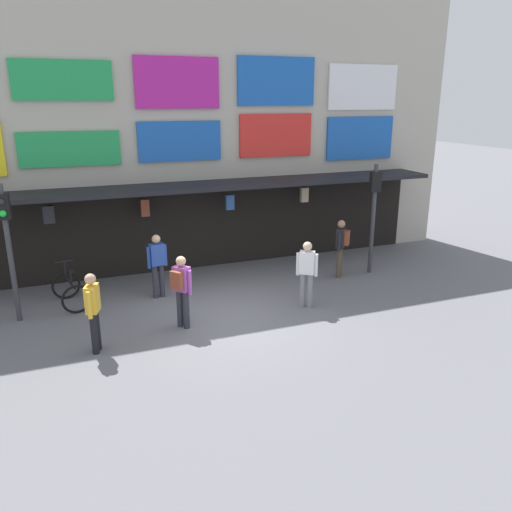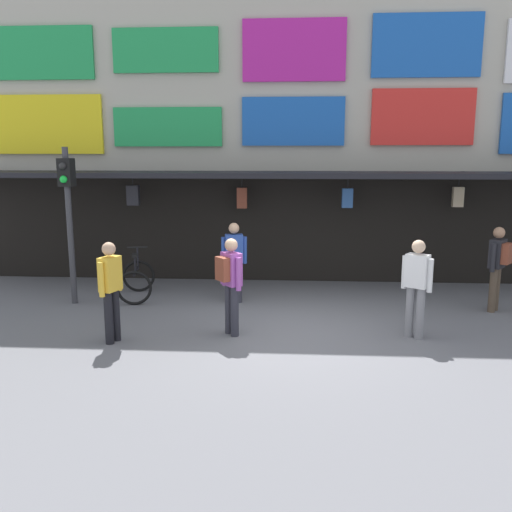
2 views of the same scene
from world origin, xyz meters
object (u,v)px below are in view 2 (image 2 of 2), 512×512
at_px(traffic_light_near, 68,201).
at_px(pedestrian_in_blue, 234,258).
at_px(pedestrian_in_green, 230,279).
at_px(pedestrian_in_red, 498,263).
at_px(bicycle_parked, 137,280).
at_px(pedestrian_in_purple, 417,283).
at_px(pedestrian_in_black, 111,286).

distance_m(traffic_light_near, pedestrian_in_blue, 3.54).
bearing_deg(traffic_light_near, pedestrian_in_green, -26.88).
distance_m(traffic_light_near, pedestrian_in_green, 4.06).
bearing_deg(pedestrian_in_green, pedestrian_in_red, 18.90).
bearing_deg(pedestrian_in_red, traffic_light_near, 179.78).
bearing_deg(pedestrian_in_blue, bicycle_parked, 174.18).
distance_m(pedestrian_in_green, pedestrian_in_blue, 2.04).
distance_m(traffic_light_near, pedestrian_in_purple, 6.91).
relative_size(pedestrian_in_green, pedestrian_in_black, 1.00).
xyz_separation_m(bicycle_parked, pedestrian_in_red, (7.33, -0.52, 0.59)).
bearing_deg(pedestrian_in_blue, pedestrian_in_purple, -31.16).
xyz_separation_m(bicycle_parked, pedestrian_in_blue, (2.14, -0.22, 0.55)).
bearing_deg(pedestrian_in_red, pedestrian_in_blue, 176.63).
height_order(pedestrian_in_black, pedestrian_in_blue, same).
xyz_separation_m(pedestrian_in_purple, pedestrian_in_blue, (-3.27, 1.97, 0.00)).
bearing_deg(pedestrian_in_purple, bicycle_parked, 157.91).
xyz_separation_m(bicycle_parked, pedestrian_in_black, (0.38, -2.73, 0.55)).
relative_size(pedestrian_in_black, pedestrian_in_blue, 1.00).
distance_m(pedestrian_in_purple, pedestrian_in_red, 2.55).
height_order(pedestrian_in_purple, pedestrian_in_black, same).
bearing_deg(pedestrian_in_blue, pedestrian_in_black, -124.94).
bearing_deg(pedestrian_in_purple, pedestrian_in_green, -178.90).
relative_size(traffic_light_near, pedestrian_in_purple, 1.90).
bearing_deg(traffic_light_near, bicycle_parked, 22.47).
distance_m(pedestrian_in_green, pedestrian_in_purple, 3.12).
xyz_separation_m(pedestrian_in_purple, pedestrian_in_black, (-5.02, -0.54, 0.00)).
xyz_separation_m(traffic_light_near, pedestrian_in_blue, (3.33, 0.27, -1.19)).
distance_m(bicycle_parked, pedestrian_in_black, 2.82).
height_order(traffic_light_near, pedestrian_in_black, traffic_light_near).
distance_m(traffic_light_near, pedestrian_in_red, 8.60).
xyz_separation_m(pedestrian_in_black, pedestrian_in_blue, (1.76, 2.52, 0.00)).
height_order(traffic_light_near, pedestrian_in_purple, traffic_light_near).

